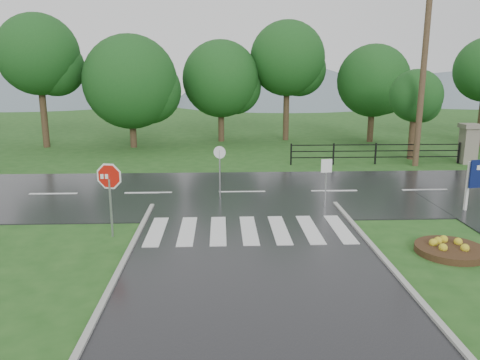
{
  "coord_description": "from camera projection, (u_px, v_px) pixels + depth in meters",
  "views": [
    {
      "loc": [
        -0.89,
        -9.42,
        5.11
      ],
      "look_at": [
        -0.25,
        6.0,
        1.5
      ],
      "focal_mm": 35.0,
      "sensor_mm": 36.0,
      "label": 1
    }
  ],
  "objects": [
    {
      "name": "ground",
      "position": [
        262.0,
        307.0,
        10.36
      ],
      "size": [
        120.0,
        120.0,
        0.0
      ],
      "primitive_type": "plane",
      "color": "#22501A",
      "rests_on": "ground"
    },
    {
      "name": "crosswalk",
      "position": [
        249.0,
        230.0,
        15.21
      ],
      "size": [
        6.5,
        2.8,
        0.02
      ],
      "color": "silver",
      "rests_on": "ground"
    },
    {
      "name": "flower_bed",
      "position": [
        450.0,
        248.0,
        13.4
      ],
      "size": [
        1.96,
        1.96,
        0.39
      ],
      "color": "#332111",
      "rests_on": "ground"
    },
    {
      "name": "reg_sign_round",
      "position": [
        220.0,
        165.0,
        18.91
      ],
      "size": [
        0.49,
        0.17,
        2.17
      ],
      "color": "#939399",
      "rests_on": "ground"
    },
    {
      "name": "fence_west",
      "position": [
        376.0,
        151.0,
        26.08
      ],
      "size": [
        9.58,
        0.08,
        1.2
      ],
      "color": "black",
      "rests_on": "ground"
    },
    {
      "name": "entrance_tree_left",
      "position": [
        416.0,
        96.0,
        26.97
      ],
      "size": [
        3.03,
        3.03,
        5.23
      ],
      "color": "#3D2B1C",
      "rests_on": "ground"
    },
    {
      "name": "reg_sign_small",
      "position": [
        326.0,
        173.0,
        17.62
      ],
      "size": [
        0.42,
        0.07,
        1.89
      ],
      "color": "#939399",
      "rests_on": "ground"
    },
    {
      "name": "main_road",
      "position": [
        242.0,
        193.0,
        20.09
      ],
      "size": [
        90.0,
        8.0,
        0.04
      ],
      "primitive_type": "cube",
      "color": "black",
      "rests_on": "ground"
    },
    {
      "name": "utility_pole_east",
      "position": [
        423.0,
        76.0,
        24.74
      ],
      "size": [
        1.68,
        0.41,
        9.52
      ],
      "color": "#473523",
      "rests_on": "ground"
    },
    {
      "name": "stop_sign",
      "position": [
        109.0,
        182.0,
        14.4
      ],
      "size": [
        1.09,
        0.28,
        2.51
      ],
      "color": "#939399",
      "rests_on": "ground"
    },
    {
      "name": "hills",
      "position": [
        248.0,
        199.0,
        77.28
      ],
      "size": [
        102.0,
        48.0,
        48.0
      ],
      "color": "slate",
      "rests_on": "ground"
    },
    {
      "name": "pillar_west",
      "position": [
        469.0,
        143.0,
        26.18
      ],
      "size": [
        1.0,
        1.0,
        2.24
      ],
      "color": "gray",
      "rests_on": "ground"
    },
    {
      "name": "treeline",
      "position": [
        247.0,
        143.0,
        33.75
      ],
      "size": [
        83.2,
        5.2,
        10.0
      ],
      "color": "#144218",
      "rests_on": "ground"
    }
  ]
}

